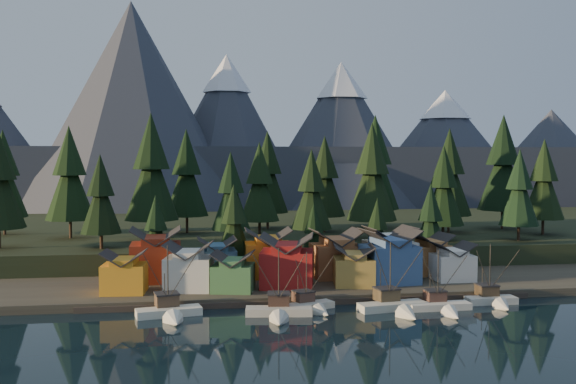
{
  "coord_description": "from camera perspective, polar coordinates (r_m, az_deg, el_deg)",
  "views": [
    {
      "loc": [
        -20.38,
        -93.54,
        25.75
      ],
      "look_at": [
        -2.02,
        30.0,
        18.95
      ],
      "focal_mm": 40.0,
      "sensor_mm": 36.0,
      "label": 1
    }
  ],
  "objects": [
    {
      "name": "house_front_1",
      "position": [
        119.13,
        -8.81,
        -6.44
      ],
      "size": [
        9.54,
        9.26,
        8.66
      ],
      "rotation": [
        0.0,
        0.0,
        -0.16
      ],
      "color": "silver",
      "rests_on": "shore_strip"
    },
    {
      "name": "house_front_0",
      "position": [
        119.03,
        -14.35,
        -6.8
      ],
      "size": [
        8.04,
        7.66,
        7.53
      ],
      "rotation": [
        0.0,
        0.0,
        -0.08
      ],
      "color": "orange",
      "rests_on": "shore_strip"
    },
    {
      "name": "house_front_3",
      "position": [
        120.44,
        -0.09,
        -6.01
      ],
      "size": [
        11.32,
        10.97,
        9.81
      ],
      "rotation": [
        0.0,
        0.0,
        -0.21
      ],
      "color": "maroon",
      "rests_on": "shore_strip"
    },
    {
      "name": "house_front_4",
      "position": [
        122.44,
        5.87,
        -6.43
      ],
      "size": [
        8.48,
        8.97,
        7.56
      ],
      "rotation": [
        0.0,
        0.0,
        -0.15
      ],
      "color": "olive",
      "rests_on": "shore_strip"
    },
    {
      "name": "tree_shore_0",
      "position": [
        134.62,
        -11.67,
        -3.43
      ],
      "size": [
        7.12,
        7.12,
        16.59
      ],
      "color": "#332319",
      "rests_on": "shore_strip"
    },
    {
      "name": "tree_hill_4",
      "position": [
        168.62,
        -9.0,
        1.41
      ],
      "size": [
        11.66,
        11.66,
        27.16
      ],
      "color": "#332319",
      "rests_on": "hillside"
    },
    {
      "name": "tree_hill_10",
      "position": [
        180.73,
        7.74,
        2.3
      ],
      "size": [
        13.56,
        13.56,
        31.6
      ],
      "color": "#332319",
      "rests_on": "hillside"
    },
    {
      "name": "tree_hill_11",
      "position": [
        155.14,
        13.66,
        0.28
      ],
      "size": [
        9.67,
        9.67,
        22.54
      ],
      "color": "#332319",
      "rests_on": "hillside"
    },
    {
      "name": "tree_hill_5",
      "position": [
        144.03,
        -5.1,
        -0.18
      ],
      "size": [
        9.04,
        9.04,
        21.05
      ],
      "color": "#332319",
      "rests_on": "hillside"
    },
    {
      "name": "boat_3",
      "position": [
        109.13,
        2.07,
        -9.43
      ],
      "size": [
        9.63,
        10.09,
        10.77
      ],
      "rotation": [
        0.0,
        0.0,
        0.35
      ],
      "color": "beige",
      "rests_on": "ground"
    },
    {
      "name": "tree_shore_2",
      "position": [
        136.92,
        2.29,
        -3.75
      ],
      "size": [
        6.2,
        6.2,
        14.45
      ],
      "color": "#332319",
      "rests_on": "shore_strip"
    },
    {
      "name": "tree_hill_14",
      "position": [
        185.83,
        18.57,
        2.17
      ],
      "size": [
        13.52,
        13.52,
        31.49
      ],
      "color": "#332319",
      "rests_on": "hillside"
    },
    {
      "name": "tree_hill_9",
      "position": [
        154.54,
        7.47,
        1.46
      ],
      "size": [
        12.05,
        12.05,
        28.07
      ],
      "color": "#332319",
      "rests_on": "hillside"
    },
    {
      "name": "ground",
      "position": [
        99.14,
        3.79,
        -11.95
      ],
      "size": [
        500.0,
        500.0,
        0.0
      ],
      "primitive_type": "plane",
      "color": "black",
      "rests_on": "ground"
    },
    {
      "name": "boat_6",
      "position": [
        118.61,
        17.83,
        -8.43
      ],
      "size": [
        9.09,
        9.9,
        11.63
      ],
      "rotation": [
        0.0,
        0.0,
        0.01
      ],
      "color": "beige",
      "rests_on": "ground"
    },
    {
      "name": "tree_hill_8",
      "position": [
        169.18,
        3.28,
        1.13
      ],
      "size": [
        10.93,
        10.93,
        25.45
      ],
      "color": "#332319",
      "rests_on": "hillside"
    },
    {
      "name": "dock",
      "position": [
        114.73,
        2.02,
        -9.6
      ],
      "size": [
        80.0,
        4.0,
        1.0
      ],
      "primitive_type": "cube",
      "color": "#3F352D",
      "rests_on": "ground"
    },
    {
      "name": "house_back_0",
      "position": [
        128.34,
        -11.67,
        -5.36
      ],
      "size": [
        9.77,
        9.4,
        10.44
      ],
      "rotation": [
        0.0,
        0.0,
        0.02
      ],
      "color": "maroon",
      "rests_on": "shore_strip"
    },
    {
      "name": "house_back_5",
      "position": [
        137.04,
        12.57,
        -5.29
      ],
      "size": [
        8.2,
        8.28,
        8.36
      ],
      "rotation": [
        0.0,
        0.0,
        0.11
      ],
      "color": "#AF723E",
      "rests_on": "shore_strip"
    },
    {
      "name": "tree_hill_6",
      "position": [
        159.54,
        -2.55,
        0.64
      ],
      "size": [
        10.11,
        10.11,
        23.56
      ],
      "color": "#332319",
      "rests_on": "hillside"
    },
    {
      "name": "tree_hill_3",
      "position": [
        153.88,
        -12.04,
        1.84
      ],
      "size": [
        12.97,
        12.97,
        30.22
      ],
      "color": "#332319",
      "rests_on": "hillside"
    },
    {
      "name": "tree_hill_13",
      "position": [
        161.03,
        19.87,
        0.13
      ],
      "size": [
        9.33,
        9.33,
        21.72
      ],
      "color": "#332319",
      "rests_on": "hillside"
    },
    {
      "name": "boat_1",
      "position": [
        106.02,
        -10.45,
        -9.64
      ],
      "size": [
        11.19,
        11.79,
        12.73
      ],
      "rotation": [
        0.0,
        0.0,
        0.2
      ],
      "color": "silver",
      "rests_on": "ground"
    },
    {
      "name": "house_back_3",
      "position": [
        130.01,
        4.31,
        -5.37
      ],
      "size": [
        10.05,
        9.07,
        9.69
      ],
      "rotation": [
        0.0,
        0.0,
        0.07
      ],
      "color": "#945A34",
      "rests_on": "shore_strip"
    },
    {
      "name": "tree_hill_12",
      "position": [
        172.87,
        14.13,
        1.43
      ],
      "size": [
        11.74,
        11.74,
        27.36
      ],
      "color": "#332319",
      "rests_on": "hillside"
    },
    {
      "name": "tree_hill_15",
      "position": [
        176.79,
        -1.83,
        1.51
      ],
      "size": [
        11.62,
        11.62,
        27.06
      ],
      "color": "#332319",
      "rests_on": "hillside"
    },
    {
      "name": "house_back_1",
      "position": [
        127.9,
        -6.35,
        -5.84
      ],
      "size": [
        7.7,
        7.79,
        8.36
      ],
      "rotation": [
        0.0,
        0.0,
        0.04
      ],
      "color": "#325878",
      "rests_on": "shore_strip"
    },
    {
      "name": "shore_strip",
      "position": [
        137.38,
        0.22,
        -7.37
      ],
      "size": [
        400.0,
        50.0,
        1.5
      ],
      "primitive_type": "cube",
      "color": "#352E26",
      "rests_on": "ground"
    },
    {
      "name": "house_front_5",
      "position": [
        125.72,
        9.01,
        -5.53
      ],
      "size": [
        10.96,
        10.19,
        10.36
      ],
      "rotation": [
        0.0,
        0.0,
        0.13
      ],
      "color": "#3B5A8D",
      "rests_on": "shore_strip"
    },
    {
      "name": "tree_hill_1",
      "position": [
        164.31,
        -18.84,
        1.29
      ],
      "size": [
        11.78,
        11.78,
        27.44
      ],
      "color": "#332319",
      "rests_on": "hillside"
    },
    {
      "name": "house_back_2",
      "position": [
        130.54,
        -1.79,
        -5.31
      ],
      "size": [
        9.5,
        8.78,
        9.75
      ],
      "rotation": [
        0.0,
        0.0,
        -0.04
      ],
      "color": "orange",
      "rests_on": "shore_strip"
    },
    {
      "name": "house_front_2",
      "position": [
        117.33,
        -4.91,
        -6.97
      ],
      "size": [
        8.65,
        8.7,
        7.08
      ],
      "rotation": [
        0.0,
        0.0,
        -0.22
      ],
      "color": "#3C6F3F",
      "rests_on": "shore_strip"
    },
    {
      "name": "house_back_4",
      "position": [
        132.55,
        9.04,
        -5.15
      ],
      "size": [
        9.92,
        9.59,
        10.06
      ],
      "rotation": [
        0.0,
        0.0,
        0.08
      ],
      "color": "white",
      "rests_on": "shore_strip"
    },
    {
      "name": "tree_shore_3",
      "position": [
        140.12,
        7.94,
        -3.39
      ],
      "size": [
        6.64,
        6.64,
        15.47
      ],
      "color": "#332319",
      "rests_on": "shore_strip"
    },
    {
      "name": "tree_hill_2",
      "position": [
        143.15,
        -16.32,
        -0.44
      ],
      "size": [
        8.79,
        8.79,
        20.47
      ],
      "color": "#332319",
      "rests_on": "hillside"
    },
    {
      "name": "tree_shore_4",
      "position": [
        143.79,
        12.54,
        -2.61
      ],
      "size": [
        7.94,
        7.94,
        18.49
      ],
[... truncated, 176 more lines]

